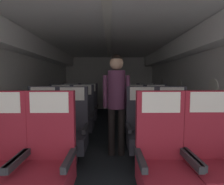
# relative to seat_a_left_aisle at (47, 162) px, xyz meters

# --- Properties ---
(ground) EXTENTS (3.80, 7.36, 0.02)m
(ground) POSITION_rel_seat_a_left_aisle_xyz_m (0.54, 1.98, -0.48)
(ground) COLOR #23282D
(fuselage_shell) EXTENTS (3.68, 7.01, 2.17)m
(fuselage_shell) POSITION_rel_seat_a_left_aisle_xyz_m (0.54, 2.26, 1.10)
(fuselage_shell) COLOR silver
(fuselage_shell) RESTS_ON ground
(seat_a_left_aisle) EXTENTS (0.49, 0.49, 1.13)m
(seat_a_left_aisle) POSITION_rel_seat_a_left_aisle_xyz_m (0.00, 0.00, 0.00)
(seat_a_left_aisle) COLOR #38383D
(seat_a_left_aisle) RESTS_ON ground
(seat_a_right_aisle) EXTENTS (0.49, 0.49, 1.13)m
(seat_a_right_aisle) POSITION_rel_seat_a_left_aisle_xyz_m (1.54, 0.01, 0.00)
(seat_a_right_aisle) COLOR #38383D
(seat_a_right_aisle) RESTS_ON ground
(seat_a_right_window) EXTENTS (0.49, 0.49, 1.13)m
(seat_a_right_window) POSITION_rel_seat_a_left_aisle_xyz_m (1.07, -0.00, 0.00)
(seat_a_right_window) COLOR #38383D
(seat_a_right_window) RESTS_ON ground
(seat_b_left_window) EXTENTS (0.49, 0.49, 1.13)m
(seat_b_left_window) POSITION_rel_seat_a_left_aisle_xyz_m (-0.44, 0.97, 0.00)
(seat_b_left_window) COLOR #38383D
(seat_b_left_window) RESTS_ON ground
(seat_b_left_aisle) EXTENTS (0.49, 0.49, 1.13)m
(seat_b_left_aisle) POSITION_rel_seat_a_left_aisle_xyz_m (0.01, 0.94, 0.00)
(seat_b_left_aisle) COLOR #38383D
(seat_b_left_aisle) RESTS_ON ground
(seat_b_right_aisle) EXTENTS (0.49, 0.49, 1.13)m
(seat_b_right_aisle) POSITION_rel_seat_a_left_aisle_xyz_m (1.53, 0.96, 0.00)
(seat_b_right_aisle) COLOR #38383D
(seat_b_right_aisle) RESTS_ON ground
(seat_b_right_window) EXTENTS (0.49, 0.49, 1.13)m
(seat_b_right_window) POSITION_rel_seat_a_left_aisle_xyz_m (1.07, 0.96, 0.00)
(seat_b_right_window) COLOR #38383D
(seat_b_right_window) RESTS_ON ground
(seat_c_left_window) EXTENTS (0.49, 0.49, 1.13)m
(seat_c_left_window) POSITION_rel_seat_a_left_aisle_xyz_m (-0.44, 1.90, 0.00)
(seat_c_left_window) COLOR #38383D
(seat_c_left_window) RESTS_ON ground
(seat_c_left_aisle) EXTENTS (0.49, 0.49, 1.13)m
(seat_c_left_aisle) POSITION_rel_seat_a_left_aisle_xyz_m (0.01, 1.90, 0.00)
(seat_c_left_aisle) COLOR #38383D
(seat_c_left_aisle) RESTS_ON ground
(seat_c_right_aisle) EXTENTS (0.49, 0.49, 1.13)m
(seat_c_right_aisle) POSITION_rel_seat_a_left_aisle_xyz_m (1.54, 1.91, 0.00)
(seat_c_right_aisle) COLOR #38383D
(seat_c_right_aisle) RESTS_ON ground
(seat_c_right_window) EXTENTS (0.49, 0.49, 1.13)m
(seat_c_right_window) POSITION_rel_seat_a_left_aisle_xyz_m (1.08, 1.91, 0.00)
(seat_c_right_window) COLOR #38383D
(seat_c_right_window) RESTS_ON ground
(seat_d_left_window) EXTENTS (0.49, 0.49, 1.13)m
(seat_d_left_window) POSITION_rel_seat_a_left_aisle_xyz_m (-0.44, 2.84, 0.00)
(seat_d_left_window) COLOR #38383D
(seat_d_left_window) RESTS_ON ground
(seat_d_left_aisle) EXTENTS (0.49, 0.49, 1.13)m
(seat_d_left_aisle) POSITION_rel_seat_a_left_aisle_xyz_m (0.01, 2.86, 0.00)
(seat_d_left_aisle) COLOR #38383D
(seat_d_left_aisle) RESTS_ON ground
(seat_d_right_aisle) EXTENTS (0.49, 0.49, 1.13)m
(seat_d_right_aisle) POSITION_rel_seat_a_left_aisle_xyz_m (1.54, 2.84, 0.00)
(seat_d_right_aisle) COLOR #38383D
(seat_d_right_aisle) RESTS_ON ground
(seat_d_right_window) EXTENTS (0.49, 0.49, 1.13)m
(seat_d_right_window) POSITION_rel_seat_a_left_aisle_xyz_m (1.09, 2.87, 0.00)
(seat_d_right_window) COLOR #38383D
(seat_d_right_window) RESTS_ON ground
(flight_attendant) EXTENTS (0.43, 0.28, 1.63)m
(flight_attendant) POSITION_rel_seat_a_left_aisle_xyz_m (0.68, 1.18, 0.54)
(flight_attendant) COLOR black
(flight_attendant) RESTS_ON ground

